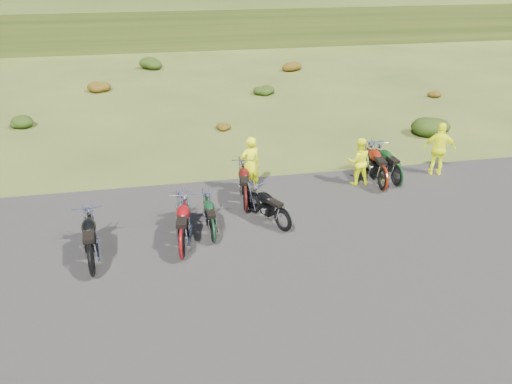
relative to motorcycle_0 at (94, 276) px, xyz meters
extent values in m
plane|color=#384717|center=(4.83, 0.82, 0.00)|extent=(300.00, 300.00, 0.00)
cube|color=black|center=(4.83, -1.18, 0.00)|extent=(20.00, 12.00, 0.04)
ellipsoid|color=#1B320C|center=(-4.27, 12.12, 0.31)|extent=(1.03, 1.03, 0.61)
ellipsoid|color=#59300B|center=(-1.37, 17.42, 0.38)|extent=(1.30, 1.30, 0.77)
ellipsoid|color=#1B320C|center=(1.53, 22.72, 0.46)|extent=(1.56, 1.56, 0.92)
ellipsoid|color=#59300B|center=(4.43, 10.02, 0.23)|extent=(0.77, 0.77, 0.45)
ellipsoid|color=#1B320C|center=(7.33, 15.32, 0.31)|extent=(1.03, 1.03, 0.61)
ellipsoid|color=#59300B|center=(10.23, 20.62, 0.38)|extent=(1.30, 1.30, 0.77)
ellipsoid|color=#1B320C|center=(13.13, 7.92, 0.46)|extent=(1.56, 1.56, 0.92)
ellipsoid|color=#59300B|center=(16.03, 13.22, 0.23)|extent=(0.77, 0.77, 0.45)
imported|color=#F3FE0D|center=(4.56, 3.83, 0.93)|extent=(0.78, 0.64, 1.85)
imported|color=#F3FE0D|center=(8.15, 3.71, 0.80)|extent=(0.82, 0.66, 1.60)
imported|color=#F3FE0D|center=(11.15, 3.94, 0.93)|extent=(1.18, 0.80, 1.85)
camera|label=1|loc=(2.00, -10.50, 7.18)|focal=35.00mm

